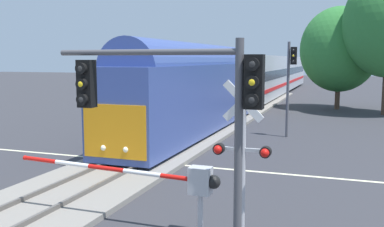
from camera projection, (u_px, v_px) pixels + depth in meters
The scene contains 9 objects.
ground_plane at pixel (139, 161), 19.17m from camera, with size 220.00×220.00×0.00m, color #333338.
road_centre_stripe at pixel (139, 161), 19.17m from camera, with size 44.00×0.20×0.01m.
railway_track at pixel (139, 159), 19.16m from camera, with size 4.40×80.00×0.32m.
commuter_train at pixel (259, 76), 45.28m from camera, with size 3.04×65.12×5.16m.
crossing_gate_near at pixel (175, 180), 11.20m from camera, with size 6.08×0.40×1.80m.
crossing_signal_mast at pixel (242, 146), 10.00m from camera, with size 1.36×0.44×4.14m.
traffic_signal_near_right at pixel (182, 103), 8.37m from camera, with size 4.32×0.38×4.91m.
traffic_signal_far_side at pixel (291, 74), 24.73m from camera, with size 0.53×0.38×5.52m.
elm_centre_background at pixel (339, 49), 38.63m from camera, with size 6.92×6.92×9.23m.
Camera 1 is at (8.48, -16.90, 4.52)m, focal length 40.32 mm.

